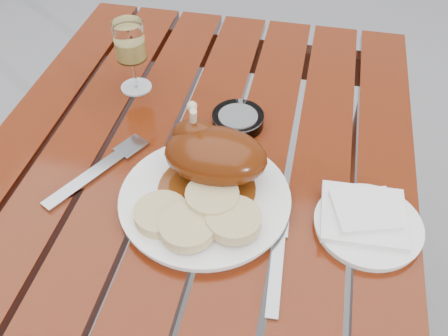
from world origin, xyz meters
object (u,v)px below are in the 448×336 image
Objects in this scene: dinner_plate at (205,200)px; wine_glass at (132,57)px; ashtray at (238,120)px; side_plate at (368,226)px; table at (194,295)px.

wine_glass is (-0.22, 0.29, 0.07)m from dinner_plate.
ashtray reaches higher than dinner_plate.
dinner_plate is 2.82× the size of ashtray.
side_plate is 1.71× the size of ashtray.
wine_glass reaches higher than ashtray.
dinner_plate reaches higher than side_plate.
side_plate is at bearing -6.35° from table.
dinner_plate is 0.21m from ashtray.
side_plate is (0.49, -0.29, -0.07)m from wine_glass.
ashtray is at bearing 70.96° from table.
wine_glass reaches higher than dinner_plate.
wine_glass is at bearing 149.78° from side_plate.
table is 0.39m from dinner_plate.
table is 0.55m from wine_glass.
ashtray is at bearing 140.28° from side_plate.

